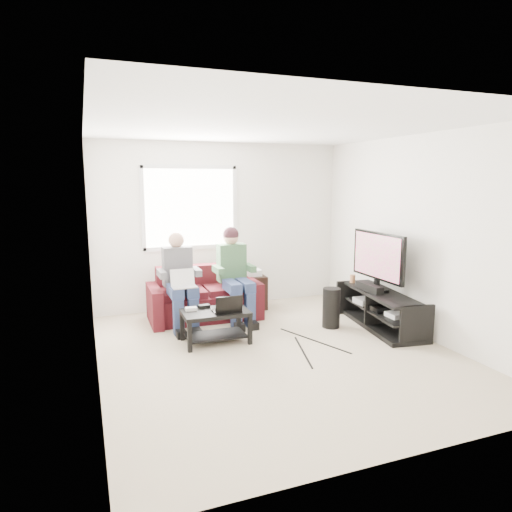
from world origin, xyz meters
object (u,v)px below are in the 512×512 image
object	(u,v)px
sofa	(204,299)
tv	(378,258)
end_table	(254,291)
subwoofer	(331,308)
coffee_table	(215,319)
tv_stand	(380,312)

from	to	relation	value
sofa	tv	xyz separation A→B (m)	(2.15, -1.22, 0.68)
sofa	tv	distance (m)	2.56
end_table	sofa	bearing A→B (deg)	-166.61
sofa	subwoofer	bearing A→B (deg)	-34.48
end_table	tv	bearing A→B (deg)	-47.86
subwoofer	end_table	size ratio (longest dim) A/B	0.88
sofa	tv	bearing A→B (deg)	-29.46
coffee_table	tv	size ratio (longest dim) A/B	0.75
tv_stand	end_table	bearing A→B (deg)	130.27
coffee_table	subwoofer	size ratio (longest dim) A/B	1.50
tv_stand	end_table	world-z (taller)	end_table
subwoofer	sofa	bearing A→B (deg)	145.52
subwoofer	tv	bearing A→B (deg)	-14.56
tv	subwoofer	bearing A→B (deg)	165.44
subwoofer	end_table	distance (m)	1.43
subwoofer	tv_stand	bearing A→B (deg)	-22.81
tv	subwoofer	world-z (taller)	tv
coffee_table	tv_stand	world-z (taller)	tv_stand
sofa	subwoofer	distance (m)	1.87
sofa	end_table	xyz separation A→B (m)	(0.87, 0.21, -0.01)
tv_stand	end_table	size ratio (longest dim) A/B	2.53
tv_stand	tv	bearing A→B (deg)	91.47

